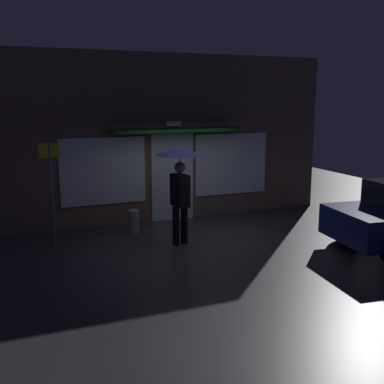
# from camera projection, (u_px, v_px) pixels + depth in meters

# --- Properties ---
(ground_plane) EXTENTS (18.00, 18.00, 0.00)m
(ground_plane) POSITION_uv_depth(u_px,v_px,m) (207.00, 243.00, 9.90)
(ground_plane) COLOR #38353A
(building_facade) EXTENTS (8.50, 1.00, 4.14)m
(building_facade) POSITION_uv_depth(u_px,v_px,m) (170.00, 139.00, 11.62)
(building_facade) COLOR brown
(building_facade) RESTS_ON ground
(person_with_umbrella) EXTENTS (1.01, 1.01, 2.08)m
(person_with_umbrella) POSITION_uv_depth(u_px,v_px,m) (180.00, 171.00, 9.55)
(person_with_umbrella) COLOR black
(person_with_umbrella) RESTS_ON ground
(street_sign_post) EXTENTS (0.40, 0.07, 2.27)m
(street_sign_post) POSITION_uv_depth(u_px,v_px,m) (51.00, 186.00, 9.38)
(street_sign_post) COLOR #595B60
(street_sign_post) RESTS_ON ground
(sidewalk_bollard) EXTENTS (0.26, 0.26, 0.54)m
(sidewalk_bollard) POSITION_uv_depth(u_px,v_px,m) (134.00, 222.00, 10.61)
(sidewalk_bollard) COLOR #9E998E
(sidewalk_bollard) RESTS_ON ground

